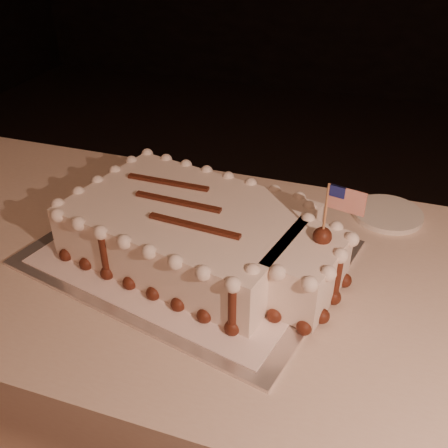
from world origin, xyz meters
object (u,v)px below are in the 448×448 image
(cake_board, at_px, (189,253))
(side_plate, at_px, (387,214))
(sheet_cake, at_px, (201,234))
(banquet_table, at_px, (294,401))

(cake_board, height_order, side_plate, side_plate)
(cake_board, xyz_separation_m, sheet_cake, (0.03, -0.01, 0.06))
(banquet_table, distance_m, sheet_cake, 0.50)
(sheet_cake, bearing_deg, cake_board, 167.28)
(cake_board, relative_size, side_plate, 3.74)
(banquet_table, distance_m, cake_board, 0.46)
(sheet_cake, bearing_deg, side_plate, 39.61)
(banquet_table, distance_m, side_plate, 0.51)
(sheet_cake, bearing_deg, banquet_table, -0.91)
(banquet_table, relative_size, cake_board, 3.84)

